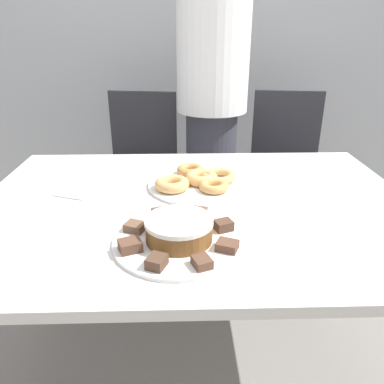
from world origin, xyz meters
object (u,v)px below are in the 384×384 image
object	(u,v)px
napkin	(75,192)
person_standing	(212,101)
plate_donuts	(201,184)
office_chair_left	(138,179)
frosted_cake	(179,229)
plate_cake	(179,241)
office_chair_right	(284,177)

from	to	relation	value
napkin	person_standing	bearing A→B (deg)	56.17
plate_donuts	napkin	xyz separation A→B (m)	(-0.44, -0.06, -0.00)
office_chair_left	frosted_cake	distance (m)	1.24
plate_cake	office_chair_right	bearing A→B (deg)	62.55
frosted_cake	office_chair_right	bearing A→B (deg)	62.55
office_chair_left	office_chair_right	xyz separation A→B (m)	(0.86, 0.00, 0.00)
plate_cake	frosted_cake	xyz separation A→B (m)	(-0.00, 0.00, 0.04)
office_chair_left	napkin	size ratio (longest dim) A/B	6.42
plate_cake	napkin	xyz separation A→B (m)	(-0.36, 0.33, -0.00)
office_chair_right	napkin	distance (m)	1.31
plate_donuts	office_chair_right	bearing A→B (deg)	55.85
office_chair_right	frosted_cake	distance (m)	1.36
person_standing	office_chair_right	size ratio (longest dim) A/B	1.86
plate_cake	napkin	world-z (taller)	plate_cake
plate_donuts	napkin	world-z (taller)	plate_donuts
frosted_cake	napkin	world-z (taller)	frosted_cake
office_chair_right	plate_cake	size ratio (longest dim) A/B	2.62
person_standing	office_chair_left	distance (m)	0.62
napkin	plate_cake	bearing A→B (deg)	-43.01
plate_cake	frosted_cake	size ratio (longest dim) A/B	1.95
office_chair_left	plate_donuts	bearing A→B (deg)	-54.89
office_chair_right	plate_cake	distance (m)	1.36
plate_cake	napkin	distance (m)	0.49
plate_cake	frosted_cake	bearing A→B (deg)	97.13
person_standing	frosted_cake	xyz separation A→B (m)	(-0.17, -1.12, -0.13)
office_chair_left	plate_donuts	world-z (taller)	office_chair_left
person_standing	office_chair_left	bearing A→B (deg)	172.98
office_chair_right	plate_donuts	bearing A→B (deg)	-115.25
office_chair_left	frosted_cake	size ratio (longest dim) A/B	5.11
office_chair_left	plate_cake	distance (m)	1.23
plate_cake	plate_donuts	bearing A→B (deg)	78.59
office_chair_right	plate_cake	world-z (taller)	office_chair_right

